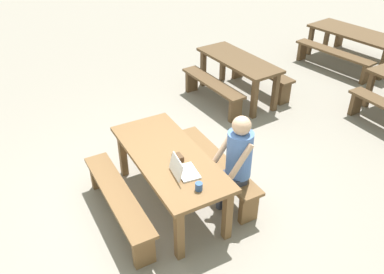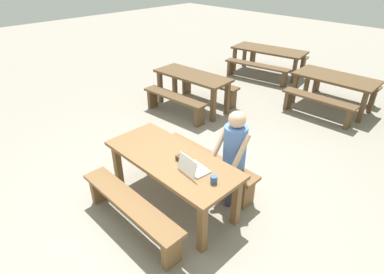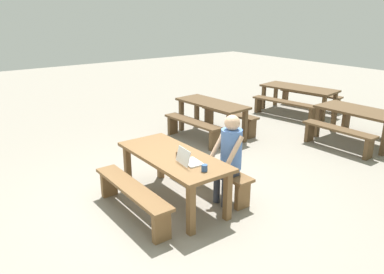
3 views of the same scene
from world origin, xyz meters
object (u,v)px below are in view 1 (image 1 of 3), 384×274
at_px(picnic_table_front, 169,162).
at_px(small_pouch, 178,158).
at_px(picnic_table_distant, 355,36).
at_px(picnic_table_mid, 238,66).
at_px(laptop, 183,170).
at_px(person_seated, 237,158).
at_px(coffee_mug, 199,186).

xyz_separation_m(picnic_table_front, small_pouch, (0.14, 0.05, 0.14)).
bearing_deg(picnic_table_front, picnic_table_distant, 111.37).
relative_size(picnic_table_mid, picnic_table_distant, 0.84).
distance_m(laptop, picnic_table_distant, 6.23).
height_order(laptop, picnic_table_mid, laptop).
height_order(picnic_table_front, picnic_table_mid, picnic_table_mid).
xyz_separation_m(picnic_table_front, person_seated, (0.48, 0.65, 0.14)).
relative_size(small_pouch, picnic_table_distant, 0.06).
bearing_deg(picnic_table_distant, person_seated, -70.86).
distance_m(picnic_table_front, person_seated, 0.83).
relative_size(small_pouch, person_seated, 0.10).
height_order(small_pouch, coffee_mug, coffee_mug).
bearing_deg(picnic_table_distant, small_pouch, -76.45).
relative_size(picnic_table_front, coffee_mug, 21.09).
bearing_deg(picnic_table_front, small_pouch, 19.49).
distance_m(person_seated, picnic_table_distant, 5.66).
relative_size(coffee_mug, picnic_table_mid, 0.05).
bearing_deg(picnic_table_distant, coffee_mug, -71.72).
xyz_separation_m(laptop, picnic_table_distant, (-2.61, 5.66, -0.20)).
distance_m(small_pouch, picnic_table_mid, 3.23).
bearing_deg(picnic_table_front, person_seated, 53.40).
height_order(coffee_mug, picnic_table_mid, coffee_mug).
height_order(person_seated, picnic_table_distant, person_seated).
relative_size(laptop, person_seated, 0.26).
distance_m(small_pouch, person_seated, 0.69).
bearing_deg(picnic_table_mid, picnic_table_distant, 88.53).
relative_size(person_seated, picnic_table_mid, 0.75).
relative_size(picnic_table_front, laptop, 5.53).
bearing_deg(picnic_table_mid, picnic_table_front, -53.89).
distance_m(coffee_mug, picnic_table_distant, 6.35).
relative_size(laptop, small_pouch, 2.66).
xyz_separation_m(laptop, person_seated, (0.08, 0.68, -0.03)).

